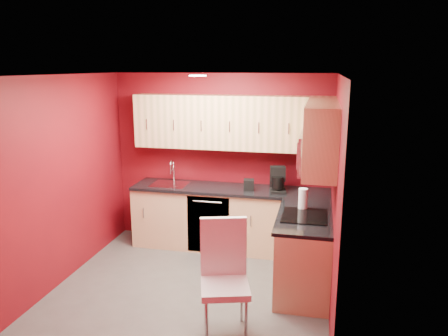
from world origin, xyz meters
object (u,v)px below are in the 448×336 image
at_px(sink, 170,182).
at_px(napkin_holder, 249,185).
at_px(dining_chair, 225,281).
at_px(microwave, 317,153).
at_px(paper_towel, 303,199).
at_px(coffee_maker, 278,180).

relative_size(sink, napkin_holder, 3.42).
relative_size(sink, dining_chair, 0.46).
relative_size(microwave, paper_towel, 2.96).
relative_size(coffee_maker, napkin_holder, 2.25).
distance_m(microwave, napkin_holder, 1.47).
distance_m(napkin_holder, dining_chair, 2.06).
relative_size(coffee_maker, paper_towel, 1.33).
xyz_separation_m(sink, napkin_holder, (1.18, -0.07, 0.04)).
xyz_separation_m(microwave, paper_towel, (-0.14, 0.26, -0.62)).
relative_size(paper_towel, dining_chair, 0.23).
distance_m(microwave, sink, 2.43).
xyz_separation_m(sink, coffee_maker, (1.58, -0.06, 0.14)).
height_order(coffee_maker, paper_towel, coffee_maker).
bearing_deg(microwave, coffee_maker, 118.56).
distance_m(sink, napkin_holder, 1.18).
bearing_deg(sink, paper_towel, -20.90).
bearing_deg(napkin_holder, dining_chair, -86.97).
bearing_deg(paper_towel, napkin_holder, 138.63).
height_order(paper_towel, dining_chair, paper_towel).
xyz_separation_m(microwave, coffee_maker, (-0.51, 0.94, -0.58)).
bearing_deg(dining_chair, coffee_maker, 65.21).
xyz_separation_m(coffee_maker, napkin_holder, (-0.40, -0.00, -0.10)).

